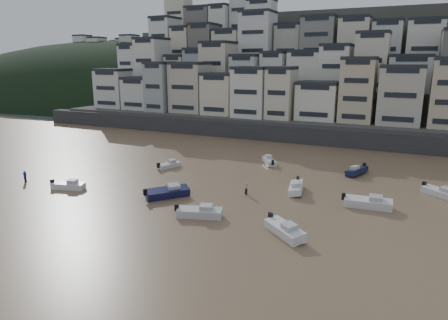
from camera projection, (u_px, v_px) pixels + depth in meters
The scene contains 16 objects.
sea_strip at pixel (110, 94), 203.89m from camera, with size 340.00×340.00×0.00m, color #455863.
harbor_wall at pixel (301, 135), 83.75m from camera, with size 140.00×3.00×3.50m, color #38383A.
hillside at pixel (355, 74), 114.06m from camera, with size 141.04×66.00×50.00m.
headland at pixel (121, 97), 188.92m from camera, with size 216.00×135.00×53.33m.
boat_a at pixel (200, 211), 44.03m from camera, with size 5.49×1.80×1.50m, color silver, non-canonical shape.
boat_b at pixel (285, 228), 39.38m from camera, with size 5.66×1.85×1.54m, color white, non-canonical shape.
boat_c at pixel (167, 191), 50.37m from camera, with size 6.03×1.97×1.64m, color #151743, non-canonical shape.
boat_d at pixel (368, 201), 46.88m from camera, with size 5.90×1.93×1.61m, color silver, non-canonical shape.
boat_e at pixel (296, 187), 52.52m from camera, with size 5.42×1.77×1.48m, color white, non-canonical shape.
boat_f at pixel (169, 164), 64.41m from camera, with size 4.36×1.43×1.19m, color silver, non-canonical shape.
boat_g at pixel (441, 191), 50.67m from camera, with size 5.18×1.69×1.41m, color silver, non-canonical shape.
boat_h at pixel (269, 160), 66.81m from camera, with size 4.99×1.63×1.36m, color silver, non-canonical shape.
boat_i at pixel (357, 170), 60.61m from camera, with size 5.12×1.67×1.40m, color #131A3B, non-canonical shape.
boat_j at pixel (68, 184), 53.77m from camera, with size 4.86×1.59×1.33m, color white, non-canonical shape.
person_blue at pixel (25, 176), 56.73m from camera, with size 0.44×0.44×1.74m, color #1919BC, non-canonical shape.
person_pink at pixel (246, 188), 51.56m from camera, with size 0.44×0.44×1.74m, color #D1939B, non-canonical shape.
Camera 1 is at (30.37, -16.62, 16.87)m, focal length 32.00 mm.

